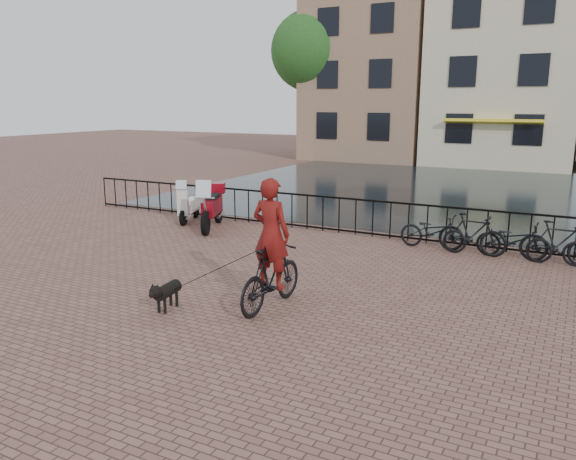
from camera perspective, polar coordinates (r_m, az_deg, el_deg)
The scene contains 14 objects.
ground at distance 8.89m, azimuth -9.22°, elevation -11.44°, with size 100.00×100.00×0.00m, color brown.
canal_water at distance 24.51m, azimuth 15.80°, elevation 3.90°, with size 20.00×20.00×0.00m, color black.
railing at distance 15.57m, azimuth 8.60°, elevation 1.15°, with size 20.00×0.05×1.02m.
canal_house_left at distance 38.59m, azimuth 9.25°, elevation 16.88°, with size 7.50×9.00×12.80m.
canal_house_mid at distance 36.76m, azimuth 21.56°, elevation 15.59°, with size 8.00×9.50×11.80m.
tree_far_left at distance 37.16m, azimuth 2.33°, elevation 17.69°, with size 5.04×5.04×9.27m.
cyclist at distance 9.94m, azimuth -1.74°, elevation -2.20°, with size 0.90×2.05×2.77m.
dog at distance 10.31m, azimuth -12.14°, elevation -6.38°, with size 0.37×0.88×0.58m.
motorcycle at distance 16.47m, azimuth -7.74°, elevation 2.86°, with size 1.35×2.26×1.59m.
scooter at distance 17.60m, azimuth -10.02°, elevation 3.13°, with size 0.92×1.58×1.41m.
parked_bike_0 at distance 14.53m, azimuth 14.51°, elevation -0.18°, with size 0.60×1.72×0.90m, color black.
parked_bike_1 at distance 14.34m, azimuth 18.21°, elevation -0.39°, with size 0.47×1.66×1.00m, color black.
parked_bike_2 at distance 14.24m, azimuth 21.95°, elevation -0.98°, with size 0.60×1.72×0.90m, color black.
parked_bike_3 at distance 14.18m, azimuth 25.78°, elevation -1.19°, with size 0.47×1.66×1.00m, color black.
Camera 1 is at (4.96, -6.42, 3.65)m, focal length 35.00 mm.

